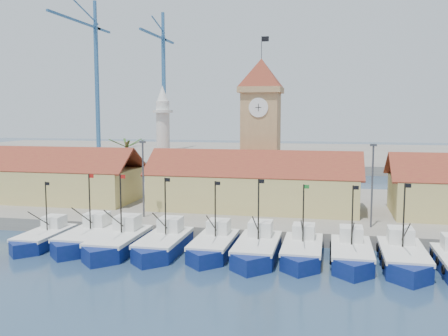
% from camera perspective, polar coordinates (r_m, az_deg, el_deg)
% --- Properties ---
extents(ground, '(400.00, 400.00, 0.00)m').
position_cam_1_polar(ground, '(46.16, -0.42, -11.08)').
color(ground, navy).
rests_on(ground, ground).
extents(quay, '(140.00, 32.00, 1.50)m').
position_cam_1_polar(quay, '(68.91, 3.93, -4.60)').
color(quay, gray).
rests_on(quay, ground).
extents(terminal, '(240.00, 80.00, 2.00)m').
position_cam_1_polar(terminal, '(153.82, 8.52, 1.51)').
color(terminal, gray).
rests_on(terminal, ground).
extents(boat_0, '(3.39, 9.28, 7.02)m').
position_cam_1_polar(boat_0, '(55.66, -19.99, -7.65)').
color(boat_0, navy).
rests_on(boat_0, ground).
extents(boat_1, '(3.82, 10.47, 7.92)m').
position_cam_1_polar(boat_1, '(53.90, -15.46, -7.85)').
color(boat_1, navy).
rests_on(boat_1, ground).
extents(boat_2, '(3.91, 10.72, 8.11)m').
position_cam_1_polar(boat_2, '(51.33, -12.06, -8.45)').
color(boat_2, navy).
rests_on(boat_2, ground).
extents(boat_3, '(3.78, 10.36, 7.84)m').
position_cam_1_polar(boat_3, '(50.12, -7.02, -8.75)').
color(boat_3, navy).
rests_on(boat_3, ground).
extents(boat_4, '(3.64, 9.98, 7.55)m').
position_cam_1_polar(boat_4, '(49.25, -1.24, -9.01)').
color(boat_4, navy).
rests_on(boat_4, ground).
extents(boat_5, '(3.85, 10.54, 7.97)m').
position_cam_1_polar(boat_5, '(47.93, 3.76, -9.40)').
color(boat_5, navy).
rests_on(boat_5, ground).
extents(boat_6, '(3.62, 9.91, 7.50)m').
position_cam_1_polar(boat_6, '(47.98, 8.91, -9.51)').
color(boat_6, navy).
rests_on(boat_6, ground).
extents(boat_7, '(3.66, 10.03, 7.59)m').
position_cam_1_polar(boat_7, '(47.71, 14.38, -9.72)').
color(boat_7, navy).
rests_on(boat_7, ground).
extents(boat_8, '(3.85, 10.55, 7.98)m').
position_cam_1_polar(boat_8, '(47.85, 19.84, -9.80)').
color(boat_8, navy).
rests_on(boat_8, ground).
extents(hall_left, '(31.20, 10.13, 7.61)m').
position_cam_1_polar(hall_left, '(76.10, -21.12, -1.50)').
color(hall_left, tan).
rests_on(hall_left, quay).
extents(hall_center, '(27.04, 10.13, 7.61)m').
position_cam_1_polar(hall_center, '(64.46, 3.45, -2.44)').
color(hall_center, tan).
rests_on(hall_center, quay).
extents(clock_tower, '(5.80, 5.80, 22.70)m').
position_cam_1_polar(clock_tower, '(69.66, 4.24, 4.80)').
color(clock_tower, tan).
rests_on(clock_tower, quay).
extents(minaret, '(3.00, 3.00, 16.30)m').
position_cam_1_polar(minaret, '(75.23, -6.97, 3.19)').
color(minaret, silver).
rests_on(minaret, quay).
extents(palm_tree, '(5.60, 5.03, 8.39)m').
position_cam_1_polar(palm_tree, '(75.43, -11.02, 0.47)').
color(palm_tree, brown).
rests_on(palm_tree, quay).
extents(lamp_posts, '(80.70, 0.25, 9.03)m').
position_cam_1_polar(lamp_posts, '(56.21, 2.73, -1.17)').
color(lamp_posts, '#3F3F44').
rests_on(lamp_posts, quay).
extents(crane_blue_far, '(1.00, 36.82, 45.80)m').
position_cam_1_polar(crane_blue_far, '(160.58, -14.68, 11.13)').
color(crane_blue_far, '#2E5E8F').
rests_on(crane_blue_far, terminal).
extents(crane_blue_near, '(1.00, 29.27, 42.65)m').
position_cam_1_polar(crane_blue_near, '(159.16, -7.02, 10.48)').
color(crane_blue_near, '#2E5E8F').
rests_on(crane_blue_near, terminal).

